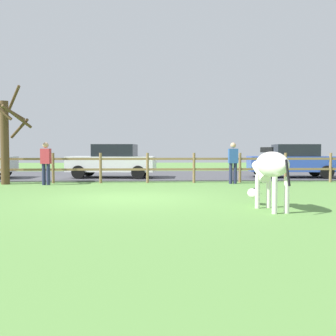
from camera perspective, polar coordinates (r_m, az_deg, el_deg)
name	(u,v)px	position (r m, az deg, el deg)	size (l,w,h in m)	color
ground_plane	(130,198)	(10.78, -5.69, -4.50)	(60.00, 60.00, 0.00)	#5B8C42
parking_asphalt	(140,175)	(20.03, -4.20, -1.10)	(28.00, 7.40, 0.05)	#47474C
paddock_fence	(124,166)	(15.73, -6.53, 0.32)	(21.09, 0.11, 1.23)	olive
bare_tree	(6,137)	(16.30, -22.90, 4.31)	(1.67, 1.92, 3.89)	#513A23
zebra	(270,169)	(8.87, 14.89, -0.13)	(0.70, 1.92, 1.41)	white
crow_on_grass	(253,190)	(12.07, 12.53, -3.18)	(0.21, 0.10, 0.20)	black
parked_car_white	(113,161)	(18.13, -8.19, 1.07)	(4.16, 2.23, 1.56)	white
parked_car_blue	(292,161)	(19.03, 17.98, 1.04)	(4.16, 2.23, 1.56)	#2D4CAD
visitor_left_of_tree	(46,161)	(15.43, -17.67, 0.93)	(0.39, 0.27, 1.64)	#232847
visitor_right_of_tree	(233,161)	(15.51, 9.64, 1.03)	(0.37, 0.23, 1.64)	#232847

